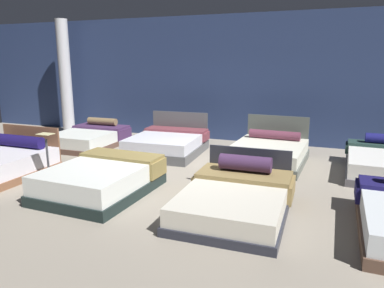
# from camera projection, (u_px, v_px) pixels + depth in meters

# --- Properties ---
(ground_plane) EXTENTS (18.00, 18.00, 0.02)m
(ground_plane) POSITION_uv_depth(u_px,v_px,m) (195.00, 175.00, 7.26)
(ground_plane) COLOR gray
(showroom_back_wall) EXTENTS (18.00, 0.06, 3.50)m
(showroom_back_wall) POSITION_uv_depth(u_px,v_px,m) (238.00, 79.00, 10.02)
(showroom_back_wall) COLOR navy
(showroom_back_wall) RESTS_ON ground_plane
(bed_1) EXTENTS (1.63, 2.03, 0.55)m
(bed_1) POSITION_uv_depth(u_px,v_px,m) (101.00, 179.00, 6.20)
(bed_1) COLOR black
(bed_1) RESTS_ON ground_plane
(bed_2) EXTENTS (1.61, 2.18, 0.77)m
(bed_2) POSITION_uv_depth(u_px,v_px,m) (236.00, 197.00, 5.45)
(bed_2) COLOR #272934
(bed_2) RESTS_ON ground_plane
(bed_4) EXTENTS (1.56, 1.98, 0.68)m
(bed_4) POSITION_uv_depth(u_px,v_px,m) (90.00, 138.00, 9.69)
(bed_4) COLOR brown
(bed_4) RESTS_ON ground_plane
(bed_5) EXTENTS (1.75, 2.03, 0.92)m
(bed_5) POSITION_uv_depth(u_px,v_px,m) (168.00, 144.00, 8.91)
(bed_5) COLOR #4E4F52
(bed_5) RESTS_ON ground_plane
(bed_6) EXTENTS (1.68, 2.08, 0.95)m
(bed_6) POSITION_uv_depth(u_px,v_px,m) (268.00, 153.00, 8.06)
(bed_6) COLOR #525851
(bed_6) RESTS_ON ground_plane
(price_sign) EXTENTS (0.28, 0.24, 0.94)m
(price_sign) POSITION_uv_depth(u_px,v_px,m) (48.00, 164.00, 6.70)
(price_sign) COLOR #3F3F44
(price_sign) RESTS_ON ground_plane
(support_pillar) EXTENTS (0.37, 0.37, 3.50)m
(support_pillar) POSITION_uv_depth(u_px,v_px,m) (65.00, 77.00, 11.30)
(support_pillar) COLOR silver
(support_pillar) RESTS_ON ground_plane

